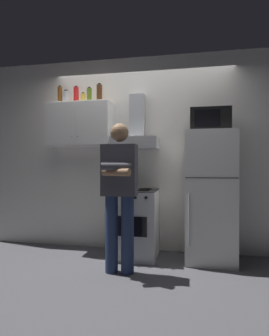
# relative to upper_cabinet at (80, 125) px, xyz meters

# --- Properties ---
(ground_plane) EXTENTS (7.00, 7.00, 0.00)m
(ground_plane) POSITION_rel_upper_cabinet_xyz_m (0.85, -0.37, -1.75)
(ground_plane) COLOR #4C4C51
(back_wall_tiled) EXTENTS (4.80, 0.10, 2.70)m
(back_wall_tiled) POSITION_rel_upper_cabinet_xyz_m (0.85, 0.23, -0.40)
(back_wall_tiled) COLOR silver
(back_wall_tiled) RESTS_ON ground_plane
(upper_cabinet) EXTENTS (0.90, 0.37, 0.60)m
(upper_cabinet) POSITION_rel_upper_cabinet_xyz_m (0.00, 0.00, 0.00)
(upper_cabinet) COLOR white
(stove_oven) EXTENTS (0.60, 0.62, 0.87)m
(stove_oven) POSITION_rel_upper_cabinet_xyz_m (0.80, -0.13, -1.32)
(stove_oven) COLOR silver
(stove_oven) RESTS_ON ground_plane
(range_hood) EXTENTS (0.60, 0.44, 0.75)m
(range_hood) POSITION_rel_upper_cabinet_xyz_m (0.80, 0.00, -0.15)
(range_hood) COLOR #B7BABF
(refrigerator) EXTENTS (0.60, 0.62, 1.60)m
(refrigerator) POSITION_rel_upper_cabinet_xyz_m (1.75, -0.12, -0.95)
(refrigerator) COLOR white
(refrigerator) RESTS_ON ground_plane
(microwave) EXTENTS (0.48, 0.37, 0.28)m
(microwave) POSITION_rel_upper_cabinet_xyz_m (1.75, -0.11, -0.01)
(microwave) COLOR black
(microwave) RESTS_ON refrigerator
(person_standing) EXTENTS (0.38, 0.33, 1.64)m
(person_standing) POSITION_rel_upper_cabinet_xyz_m (0.75, -0.73, -0.85)
(person_standing) COLOR navy
(person_standing) RESTS_ON ground_plane
(bottle_soda_red) EXTENTS (0.07, 0.07, 0.25)m
(bottle_soda_red) POSITION_rel_upper_cabinet_xyz_m (-0.07, 0.03, 0.42)
(bottle_soda_red) COLOR red
(bottle_soda_red) RESTS_ON upper_cabinet
(bottle_beer_brown) EXTENTS (0.07, 0.07, 0.27)m
(bottle_beer_brown) POSITION_rel_upper_cabinet_xyz_m (-0.31, 0.02, 0.43)
(bottle_beer_brown) COLOR brown
(bottle_beer_brown) RESTS_ON upper_cabinet
(bottle_rum_dark) EXTENTS (0.08, 0.08, 0.26)m
(bottle_rum_dark) POSITION_rel_upper_cabinet_xyz_m (0.28, 0.02, 0.43)
(bottle_rum_dark) COLOR #47230F
(bottle_rum_dark) RESTS_ON upper_cabinet
(bottle_olive_oil) EXTENTS (0.07, 0.07, 0.22)m
(bottle_olive_oil) POSITION_rel_upper_cabinet_xyz_m (0.13, 0.02, 0.40)
(bottle_olive_oil) COLOR #4C6B19
(bottle_olive_oil) RESTS_ON upper_cabinet
(bottle_canister_steel) EXTENTS (0.10, 0.10, 0.19)m
(bottle_canister_steel) POSITION_rel_upper_cabinet_xyz_m (-0.20, -0.02, 0.39)
(bottle_canister_steel) COLOR #B2B5BA
(bottle_canister_steel) RESTS_ON upper_cabinet
(bottle_spice_jar) EXTENTS (0.06, 0.06, 0.15)m
(bottle_spice_jar) POSITION_rel_upper_cabinet_xyz_m (0.04, 0.01, 0.37)
(bottle_spice_jar) COLOR gold
(bottle_spice_jar) RESTS_ON upper_cabinet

